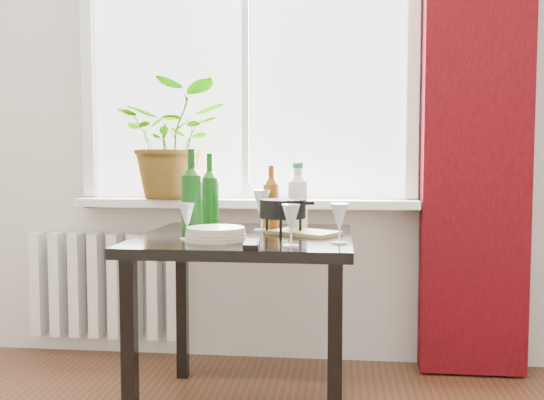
# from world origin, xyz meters

# --- Properties ---
(window) EXTENTS (1.72, 0.08, 1.62)m
(window) POSITION_xyz_m (0.00, 2.22, 1.60)
(window) COLOR white
(window) RESTS_ON ground
(windowsill) EXTENTS (1.72, 0.20, 0.04)m
(windowsill) POSITION_xyz_m (0.00, 2.15, 0.82)
(windowsill) COLOR white
(windowsill) RESTS_ON ground
(curtain) EXTENTS (0.50, 0.12, 2.56)m
(curtain) POSITION_xyz_m (1.12, 2.12, 1.30)
(curtain) COLOR #3C050A
(curtain) RESTS_ON ground
(radiator) EXTENTS (0.80, 0.10, 0.55)m
(radiator) POSITION_xyz_m (-0.75, 2.18, 0.38)
(radiator) COLOR white
(radiator) RESTS_ON ground
(table) EXTENTS (0.85, 0.85, 0.74)m
(table) POSITION_xyz_m (0.10, 1.55, 0.65)
(table) COLOR black
(table) RESTS_ON ground
(potted_plant) EXTENTS (0.58, 0.52, 0.59)m
(potted_plant) POSITION_xyz_m (-0.36, 2.14, 1.14)
(potted_plant) COLOR #1E7321
(potted_plant) RESTS_ON windowsill
(wine_bottle_left) EXTENTS (0.11, 0.11, 0.36)m
(wine_bottle_left) POSITION_xyz_m (-0.11, 1.51, 0.92)
(wine_bottle_left) COLOR #0C3E0C
(wine_bottle_left) RESTS_ON table
(wine_bottle_right) EXTENTS (0.08, 0.08, 0.34)m
(wine_bottle_right) POSITION_xyz_m (-0.09, 1.74, 0.91)
(wine_bottle_right) COLOR #0D460E
(wine_bottle_right) RESTS_ON table
(bottle_amber) EXTENTS (0.08, 0.08, 0.29)m
(bottle_amber) POSITION_xyz_m (0.18, 1.75, 0.88)
(bottle_amber) COLOR #6D360C
(bottle_amber) RESTS_ON table
(cleaning_bottle) EXTENTS (0.10, 0.10, 0.30)m
(cleaning_bottle) POSITION_xyz_m (0.30, 1.73, 0.89)
(cleaning_bottle) COLOR white
(cleaning_bottle) RESTS_ON table
(wineglass_front_right) EXTENTS (0.07, 0.07, 0.15)m
(wineglass_front_right) POSITION_xyz_m (0.31, 1.24, 0.82)
(wineglass_front_right) COLOR silver
(wineglass_front_right) RESTS_ON table
(wineglass_far_right) EXTENTS (0.08, 0.08, 0.15)m
(wineglass_far_right) POSITION_xyz_m (0.48, 1.34, 0.82)
(wineglass_far_right) COLOR white
(wineglass_far_right) RESTS_ON table
(wineglass_back_center) EXTENTS (0.09, 0.09, 0.18)m
(wineglass_back_center) POSITION_xyz_m (0.15, 1.69, 0.83)
(wineglass_back_center) COLOR silver
(wineglass_back_center) RESTS_ON table
(wineglass_back_left) EXTENTS (0.08, 0.08, 0.17)m
(wineglass_back_left) POSITION_xyz_m (-0.09, 1.80, 0.82)
(wineglass_back_left) COLOR white
(wineglass_back_left) RESTS_ON table
(wineglass_front_left) EXTENTS (0.07, 0.07, 0.14)m
(wineglass_front_left) POSITION_xyz_m (-0.10, 1.38, 0.81)
(wineglass_front_left) COLOR silver
(wineglass_front_left) RESTS_ON table
(plate_stack) EXTENTS (0.24, 0.24, 0.05)m
(plate_stack) POSITION_xyz_m (0.01, 1.37, 0.77)
(plate_stack) COLOR beige
(plate_stack) RESTS_ON table
(fondue_pot) EXTENTS (0.26, 0.24, 0.15)m
(fondue_pot) POSITION_xyz_m (0.25, 1.55, 0.81)
(fondue_pot) COLOR black
(fondue_pot) RESTS_ON table
(tv_remote) EXTENTS (0.07, 0.18, 0.02)m
(tv_remote) POSITION_xyz_m (0.17, 1.23, 0.75)
(tv_remote) COLOR black
(tv_remote) RESTS_ON table
(cutting_board) EXTENTS (0.32, 0.28, 0.01)m
(cutting_board) POSITION_xyz_m (0.33, 1.59, 0.75)
(cutting_board) COLOR #A5894A
(cutting_board) RESTS_ON table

